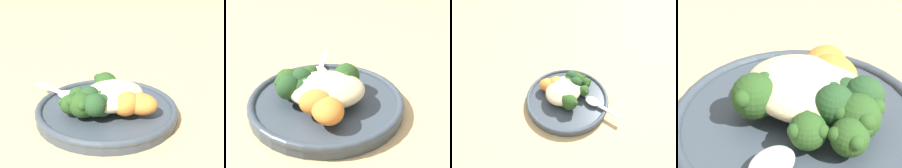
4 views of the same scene
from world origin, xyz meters
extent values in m
plane|color=tan|center=(0.00, 0.00, 0.00)|extent=(4.00, 4.00, 0.00)
cylinder|color=#38424C|center=(0.01, 0.02, 0.01)|extent=(0.24, 0.24, 0.02)
torus|color=#38424C|center=(0.01, 0.02, 0.02)|extent=(0.24, 0.24, 0.01)
ellipsoid|color=beige|center=(0.01, 0.01, 0.04)|extent=(0.12, 0.10, 0.04)
ellipsoid|color=#9EBC66|center=(0.02, 0.00, 0.03)|extent=(0.06, 0.06, 0.01)
sphere|color=#284C1E|center=(0.04, 0.03, 0.04)|extent=(0.03, 0.03, 0.03)
sphere|color=#284C1E|center=(0.05, 0.04, 0.05)|extent=(0.01, 0.01, 0.01)
sphere|color=#284C1E|center=(0.03, 0.03, 0.05)|extent=(0.01, 0.01, 0.01)
sphere|color=#284C1E|center=(0.05, 0.02, 0.05)|extent=(0.01, 0.01, 0.01)
ellipsoid|color=#9EBC66|center=(0.02, 0.01, 0.03)|extent=(0.05, 0.07, 0.01)
sphere|color=#284C1E|center=(0.04, 0.04, 0.04)|extent=(0.04, 0.04, 0.04)
sphere|color=#284C1E|center=(0.04, 0.06, 0.05)|extent=(0.02, 0.02, 0.02)
sphere|color=#284C1E|center=(0.04, 0.03, 0.05)|extent=(0.02, 0.02, 0.02)
ellipsoid|color=#9EBC66|center=(0.01, 0.00, 0.03)|extent=(0.03, 0.07, 0.01)
sphere|color=#284C1E|center=(0.02, 0.03, 0.04)|extent=(0.03, 0.03, 0.03)
sphere|color=#284C1E|center=(0.02, 0.04, 0.04)|extent=(0.01, 0.01, 0.01)
sphere|color=#284C1E|center=(0.01, 0.03, 0.04)|extent=(0.01, 0.01, 0.01)
sphere|color=#284C1E|center=(0.02, 0.02, 0.04)|extent=(0.01, 0.01, 0.01)
ellipsoid|color=#9EBC66|center=(0.00, 0.01, 0.03)|extent=(0.04, 0.09, 0.01)
sphere|color=#284C1E|center=(-0.02, 0.06, 0.04)|extent=(0.03, 0.03, 0.03)
sphere|color=#284C1E|center=(-0.01, 0.07, 0.04)|extent=(0.01, 0.01, 0.01)
sphere|color=#284C1E|center=(-0.03, 0.06, 0.04)|extent=(0.01, 0.01, 0.01)
sphere|color=#284C1E|center=(-0.01, 0.05, 0.04)|extent=(0.01, 0.01, 0.01)
ellipsoid|color=#9EBC66|center=(-0.02, 0.02, 0.03)|extent=(0.08, 0.07, 0.02)
sphere|color=#284C1E|center=(-0.05, 0.05, 0.04)|extent=(0.03, 0.03, 0.03)
sphere|color=#284C1E|center=(-0.04, 0.05, 0.04)|extent=(0.01, 0.01, 0.01)
sphere|color=#284C1E|center=(-0.06, 0.05, 0.04)|extent=(0.01, 0.01, 0.01)
sphere|color=#284C1E|center=(-0.06, 0.04, 0.04)|extent=(0.01, 0.01, 0.01)
sphere|color=#284C1E|center=(-0.04, 0.04, 0.04)|extent=(0.01, 0.01, 0.01)
ellipsoid|color=#9EBC66|center=(-0.01, 0.00, 0.03)|extent=(0.08, 0.05, 0.01)
sphere|color=#284C1E|center=(-0.05, 0.02, 0.04)|extent=(0.04, 0.04, 0.04)
sphere|color=#284C1E|center=(-0.04, 0.03, 0.05)|extent=(0.02, 0.02, 0.02)
sphere|color=#284C1E|center=(-0.06, 0.03, 0.05)|extent=(0.02, 0.02, 0.02)
sphere|color=#284C1E|center=(-0.06, 0.01, 0.05)|extent=(0.02, 0.02, 0.02)
sphere|color=#284C1E|center=(-0.04, 0.01, 0.05)|extent=(0.02, 0.02, 0.02)
ellipsoid|color=orange|center=(0.02, -0.05, 0.04)|extent=(0.06, 0.07, 0.03)
ellipsoid|color=orange|center=(0.00, -0.03, 0.04)|extent=(0.05, 0.04, 0.04)
sphere|color=#234723|center=(-0.02, 0.01, 0.04)|extent=(0.04, 0.04, 0.04)
sphere|color=#234723|center=(-0.03, 0.02, 0.05)|extent=(0.04, 0.04, 0.04)
sphere|color=#234723|center=(-0.04, 0.02, 0.04)|extent=(0.04, 0.04, 0.04)
sphere|color=#234723|center=(-0.04, 0.00, 0.05)|extent=(0.04, 0.04, 0.04)
sphere|color=#234723|center=(-0.03, 0.00, 0.04)|extent=(0.04, 0.04, 0.04)
cube|color=silver|center=(0.00, 0.15, 0.02)|extent=(0.02, 0.07, 0.00)
ellipsoid|color=silver|center=(-0.01, 0.09, 0.03)|extent=(0.04, 0.05, 0.01)
camera|label=1|loc=(-0.37, -0.27, 0.26)|focal=50.00mm
camera|label=2|loc=(0.03, -0.40, 0.28)|focal=50.00mm
camera|label=3|loc=(0.30, 0.19, 0.42)|focal=28.00mm
camera|label=4|loc=(-0.12, 0.26, 0.24)|focal=60.00mm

